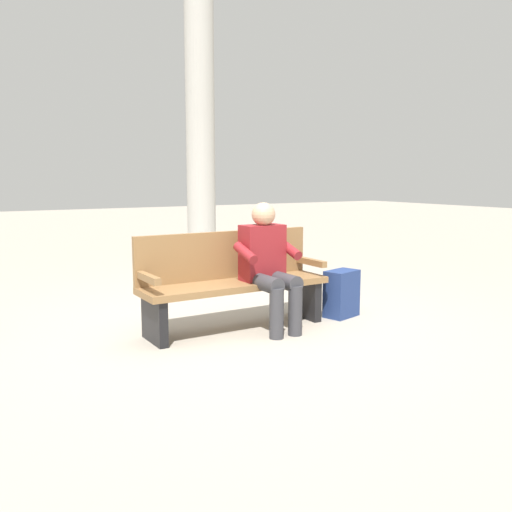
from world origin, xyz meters
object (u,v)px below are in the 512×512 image
bench_near (232,280)px  support_pillar (200,133)px  person_seated (269,263)px  backpack (341,294)px

bench_near → support_pillar: bearing=-111.5°
bench_near → support_pillar: 4.16m
person_seated → backpack: person_seated is taller
bench_near → backpack: bench_near is taller
person_seated → bench_near: bearing=-42.0°
bench_near → support_pillar: (-1.36, -3.58, 1.63)m
person_seated → support_pillar: 4.22m
bench_near → support_pillar: support_pillar is taller
bench_near → backpack: size_ratio=3.80×
person_seated → backpack: (-0.89, -0.03, -0.39)m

